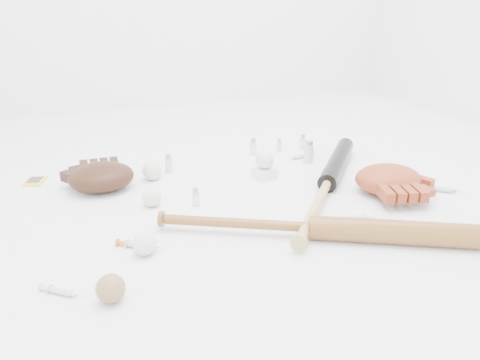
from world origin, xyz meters
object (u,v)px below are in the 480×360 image
object	(u,v)px
bat_wood	(313,227)
pedestal	(264,173)
glove_dark	(101,177)
bat_dark	(327,183)

from	to	relation	value
bat_wood	pedestal	world-z (taller)	bat_wood
glove_dark	pedestal	bearing A→B (deg)	-8.39
bat_dark	glove_dark	bearing A→B (deg)	107.97
bat_wood	glove_dark	bearing A→B (deg)	160.08
bat_dark	pedestal	xyz separation A→B (m)	(-0.16, 0.20, -0.02)
glove_dark	pedestal	world-z (taller)	glove_dark
glove_dark	bat_dark	bearing A→B (deg)	-20.66
glove_dark	pedestal	xyz separation A→B (m)	(0.60, -0.10, -0.03)
bat_wood	pedestal	bearing A→B (deg)	111.02
bat_wood	pedestal	size ratio (longest dim) A/B	13.40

